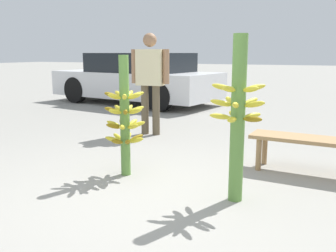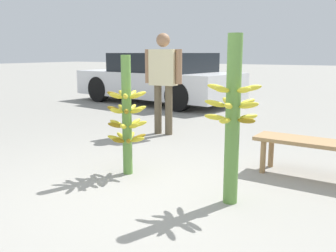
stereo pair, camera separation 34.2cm
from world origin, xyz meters
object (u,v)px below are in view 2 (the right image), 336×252
banana_stalk_center (233,117)px  market_bench (316,147)px  vendor_person (163,75)px  banana_stalk_left (127,116)px  parked_car (158,79)px

banana_stalk_center → market_bench: 1.26m
vendor_person → market_bench: size_ratio=1.27×
banana_stalk_left → vendor_person: (-0.72, 1.92, 0.32)m
vendor_person → market_bench: bearing=151.1°
market_bench → parked_car: bearing=140.1°
banana_stalk_left → market_bench: bearing=26.5°
market_bench → parked_car: 6.27m
market_bench → banana_stalk_left: bearing=-150.7°
banana_stalk_center → market_bench: bearing=64.4°
banana_stalk_center → market_bench: banana_stalk_center is taller
vendor_person → parked_car: size_ratio=0.35×
banana_stalk_center → vendor_person: (-1.98, 2.11, 0.19)m
banana_stalk_left → banana_stalk_center: banana_stalk_center is taller
parked_car → banana_stalk_center: bearing=-133.8°
banana_stalk_left → parked_car: bearing=119.0°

